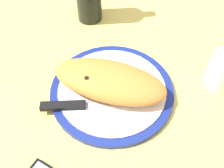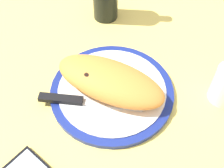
{
  "view_description": "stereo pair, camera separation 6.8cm",
  "coord_description": "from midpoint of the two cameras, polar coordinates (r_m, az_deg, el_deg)",
  "views": [
    {
      "loc": [
        -9.19,
        40.87,
        57.83
      ],
      "look_at": [
        0.0,
        0.0,
        3.62
      ],
      "focal_mm": 47.61,
      "sensor_mm": 36.0,
      "label": 1
    },
    {
      "loc": [
        -15.72,
        38.83,
        57.83
      ],
      "look_at": [
        0.0,
        0.0,
        3.62
      ],
      "focal_mm": 47.61,
      "sensor_mm": 36.0,
      "label": 2
    }
  ],
  "objects": [
    {
      "name": "ground_plane",
      "position": [
        0.73,
        -2.7,
        -2.65
      ],
      "size": [
        150.0,
        150.0,
        3.0
      ],
      "primitive_type": "cube",
      "color": "#EACC60"
    },
    {
      "name": "calzone",
      "position": [
        0.68,
        -3.25,
        0.6
      ],
      "size": [
        27.23,
        13.5,
        5.93
      ],
      "color": "orange",
      "rests_on": "plate"
    },
    {
      "name": "fork",
      "position": [
        0.74,
        -2.82,
        2.78
      ],
      "size": [
        17.28,
        4.79,
        0.4
      ],
      "color": "silver",
      "rests_on": "plate"
    },
    {
      "name": "water_glass",
      "position": [
        0.74,
        17.92,
        2.02
      ],
      "size": [
        7.03,
        7.03,
        9.19
      ],
      "color": "silver",
      "rests_on": "ground_plane"
    },
    {
      "name": "knife",
      "position": [
        0.68,
        -9.6,
        -4.28
      ],
      "size": [
        23.63,
        8.04,
        1.2
      ],
      "color": "silver",
      "rests_on": "plate"
    },
    {
      "name": "plate",
      "position": [
        0.71,
        -2.77,
        -1.59
      ],
      "size": [
        29.4,
        29.4,
        1.62
      ],
      "color": "navy",
      "rests_on": "ground_plane"
    }
  ]
}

